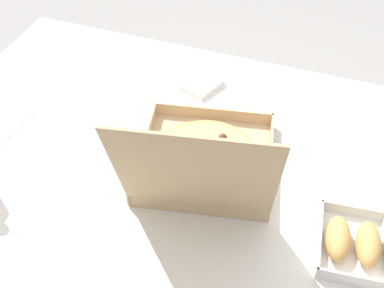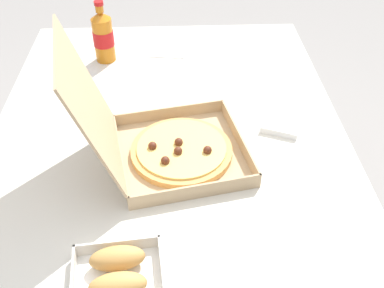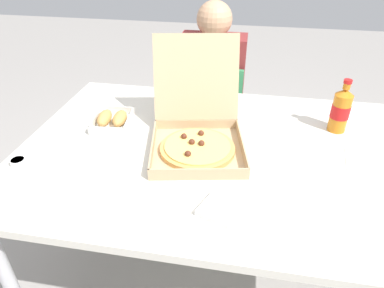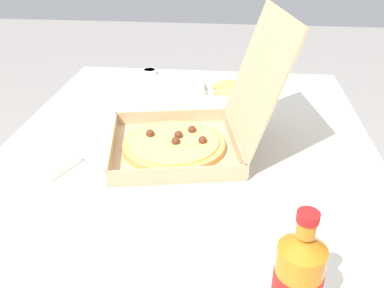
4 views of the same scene
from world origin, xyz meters
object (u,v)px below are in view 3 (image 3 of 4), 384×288
at_px(diner_person, 213,81).
at_px(dipping_sauce_cup, 18,161).
at_px(cola_bottle, 341,110).
at_px(pizza_box_open, 197,134).
at_px(napkin_pile, 220,209).
at_px(chair, 211,116).
at_px(paper_menu, 377,163).
at_px(bread_side_box, 112,119).

relative_size(diner_person, dipping_sauce_cup, 20.54).
bearing_deg(cola_bottle, pizza_box_open, -158.06).
relative_size(diner_person, pizza_box_open, 2.27).
distance_m(cola_bottle, napkin_pile, 0.72).
xyz_separation_m(napkin_pile, dipping_sauce_cup, (-0.74, 0.12, 0.00)).
xyz_separation_m(pizza_box_open, dipping_sauce_cup, (-0.61, -0.23, -0.04)).
relative_size(chair, cola_bottle, 3.71).
height_order(chair, paper_menu, chair).
xyz_separation_m(diner_person, cola_bottle, (0.59, -0.59, 0.16)).
distance_m(cola_bottle, paper_menu, 0.27).
relative_size(chair, napkin_pile, 7.55).
height_order(diner_person, paper_menu, diner_person).
relative_size(paper_menu, dipping_sauce_cup, 3.75).
bearing_deg(cola_bottle, chair, 137.82).
height_order(bread_side_box, paper_menu, bread_side_box).
relative_size(pizza_box_open, cola_bottle, 2.27).
relative_size(napkin_pile, dipping_sauce_cup, 1.96).
relative_size(chair, pizza_box_open, 1.63).
distance_m(chair, bread_side_box, 0.80).
bearing_deg(bread_side_box, pizza_box_open, -14.68).
relative_size(diner_person, paper_menu, 5.48).
xyz_separation_m(pizza_box_open, paper_menu, (0.66, -0.00, -0.05)).
relative_size(cola_bottle, napkin_pile, 2.04).
relative_size(diner_person, bread_side_box, 5.65).
distance_m(cola_bottle, dipping_sauce_cup, 1.26).
bearing_deg(bread_side_box, cola_bottle, 7.42).
relative_size(bread_side_box, dipping_sauce_cup, 3.64).
bearing_deg(bread_side_box, chair, 62.03).
relative_size(paper_menu, napkin_pile, 1.91).
bearing_deg(diner_person, bread_side_box, -116.00).
distance_m(bread_side_box, cola_bottle, 0.95).
xyz_separation_m(chair, pizza_box_open, (0.04, -0.76, 0.33)).
height_order(diner_person, bread_side_box, diner_person).
bearing_deg(cola_bottle, diner_person, 134.88).
bearing_deg(chair, dipping_sauce_cup, -120.29).
xyz_separation_m(cola_bottle, dipping_sauce_cup, (-1.17, -0.46, -0.08)).
xyz_separation_m(paper_menu, napkin_pile, (-0.53, -0.35, 0.01)).
bearing_deg(diner_person, dipping_sauce_cup, -118.88).
bearing_deg(napkin_pile, bread_side_box, 138.69).
height_order(pizza_box_open, bread_side_box, pizza_box_open).
bearing_deg(paper_menu, chair, 140.14).
xyz_separation_m(chair, cola_bottle, (0.59, -0.53, 0.37)).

